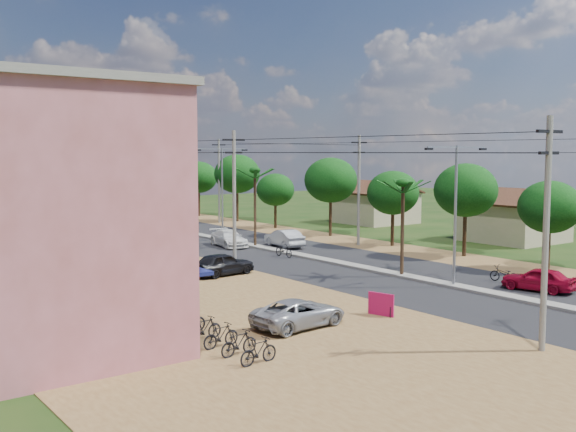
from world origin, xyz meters
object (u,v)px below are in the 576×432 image
moto_rider_east (504,275)px  roadside_sign (381,305)px  car_red_near (538,280)px  car_silver_mid (284,239)px  car_white_far (229,239)px  parked_scooter_row (196,325)px  car_parked_dark (223,264)px  car_parked_silver (299,314)px

moto_rider_east → roadside_sign: roadside_sign is taller
car_red_near → car_silver_mid: (-0.95, 22.14, 0.05)m
car_white_far → car_red_near: bearing=-71.4°
car_white_far → parked_scooter_row: size_ratio=0.47×
car_silver_mid → car_white_far: car_silver_mid is taller
car_parked_dark → parked_scooter_row: size_ratio=0.43×
car_parked_dark → parked_scooter_row: 13.85m
car_parked_dark → roadside_sign: size_ratio=3.21×
car_red_near → moto_rider_east: car_red_near is taller
car_silver_mid → car_parked_silver: (-14.23, -20.31, -0.09)m
car_silver_mid → car_parked_silver: size_ratio=0.97×
car_parked_silver → car_parked_dark: car_parked_dark is taller
car_silver_mid → car_white_far: (-3.41, 2.91, -0.05)m
car_parked_silver → car_red_near: bearing=-101.8°
car_parked_silver → roadside_sign: 4.37m
car_parked_dark → car_parked_silver: bearing=156.6°
car_silver_mid → parked_scooter_row: (-18.54, -18.94, -0.21)m
car_red_near → car_parked_silver: 15.29m
car_red_near → roadside_sign: size_ratio=2.98×
car_parked_dark → roadside_sign: (0.54, -13.27, -0.16)m
car_red_near → parked_scooter_row: bearing=-22.9°
parked_scooter_row → car_parked_silver: bearing=-17.6°
car_red_near → roadside_sign: (-10.87, 1.16, -0.11)m
moto_rider_east → roadside_sign: size_ratio=1.42×
car_white_far → moto_rider_east: size_ratio=2.47×
car_white_far → car_parked_silver: 25.62m
car_silver_mid → car_white_far: size_ratio=0.95×
moto_rider_east → car_red_near: bearing=69.4°
parked_scooter_row → car_white_far: bearing=55.3°
car_parked_silver → car_parked_dark: bearing=-21.6°
car_red_near → car_parked_silver: car_red_near is taller
car_parked_silver → car_white_far: bearing=-29.9°
car_parked_silver → moto_rider_east: 15.80m
car_silver_mid → car_parked_dark: (-10.45, -7.71, 0.00)m
roadside_sign → car_white_far: bearing=58.5°
moto_rider_east → parked_scooter_row: size_ratio=0.19×
parked_scooter_row → roadside_sign: bearing=-13.3°
car_silver_mid → moto_rider_east: bearing=101.9°
car_parked_silver → roadside_sign: bearing=-103.7°
car_parked_silver → parked_scooter_row: 4.53m
car_red_near → parked_scooter_row: car_red_near is taller
car_silver_mid → moto_rider_east: car_silver_mid is taller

